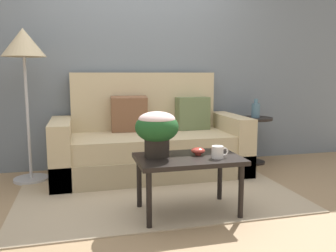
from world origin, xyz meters
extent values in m
plane|color=#997A56|center=(0.00, 0.00, 0.00)|extent=(14.00, 14.00, 0.00)
cube|color=slate|center=(0.00, 1.20, 1.50)|extent=(6.40, 0.12, 2.99)
cube|color=tan|center=(0.00, 0.11, 0.01)|extent=(2.51, 1.74, 0.01)
cube|color=tan|center=(0.07, 0.66, 0.13)|extent=(2.09, 0.88, 0.25)
cube|color=tan|center=(0.07, 0.63, 0.36)|extent=(1.68, 0.79, 0.21)
cube|color=tan|center=(0.07, 1.02, 0.68)|extent=(1.68, 0.16, 0.89)
cube|color=tan|center=(-0.87, 0.66, 0.32)|extent=(0.21, 0.88, 0.64)
cube|color=tan|center=(1.01, 0.66, 0.32)|extent=(0.21, 0.88, 0.64)
cube|color=brown|center=(-0.13, 0.86, 0.66)|extent=(0.41, 0.22, 0.41)
cube|color=#607047|center=(0.61, 0.85, 0.65)|extent=(0.39, 0.20, 0.38)
cylinder|color=black|center=(-0.22, -0.68, 0.21)|extent=(0.04, 0.04, 0.43)
cylinder|color=black|center=(0.50, -0.68, 0.21)|extent=(0.04, 0.04, 0.43)
cylinder|color=black|center=(-0.22, -0.26, 0.21)|extent=(0.04, 0.04, 0.43)
cylinder|color=black|center=(0.50, -0.26, 0.21)|extent=(0.04, 0.04, 0.43)
cube|color=black|center=(0.14, -0.47, 0.45)|extent=(0.82, 0.52, 0.04)
cylinder|color=black|center=(1.43, 0.85, 0.01)|extent=(0.27, 0.27, 0.03)
cylinder|color=black|center=(1.43, 0.85, 0.29)|extent=(0.05, 0.05, 0.52)
cylinder|color=black|center=(1.43, 0.85, 0.56)|extent=(0.42, 0.42, 0.03)
cylinder|color=#B2B2B7|center=(-1.19, 0.77, 0.01)|extent=(0.35, 0.35, 0.03)
cylinder|color=#B2B2B7|center=(-1.19, 0.77, 0.66)|extent=(0.03, 0.03, 1.25)
cone|color=#C6B289|center=(-1.19, 0.77, 1.42)|extent=(0.43, 0.43, 0.28)
cylinder|color=black|center=(-0.09, -0.40, 0.54)|extent=(0.20, 0.20, 0.16)
ellipsoid|color=#1E5123|center=(-0.09, -0.40, 0.70)|extent=(0.34, 0.34, 0.24)
ellipsoid|color=beige|center=(-0.09, -0.40, 0.76)|extent=(0.29, 0.29, 0.13)
cylinder|color=white|center=(0.35, -0.57, 0.51)|extent=(0.09, 0.09, 0.10)
torus|color=white|center=(0.41, -0.57, 0.51)|extent=(0.07, 0.01, 0.07)
cylinder|color=#B2382D|center=(0.24, -0.43, 0.47)|extent=(0.05, 0.05, 0.02)
ellipsoid|color=#B2382D|center=(0.24, -0.43, 0.50)|extent=(0.11, 0.11, 0.05)
cylinder|color=slate|center=(1.43, 0.85, 0.66)|extent=(0.10, 0.10, 0.17)
cylinder|color=slate|center=(1.43, 0.85, 0.78)|extent=(0.05, 0.05, 0.06)
camera|label=1|loc=(-0.68, -3.04, 1.12)|focal=37.52mm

